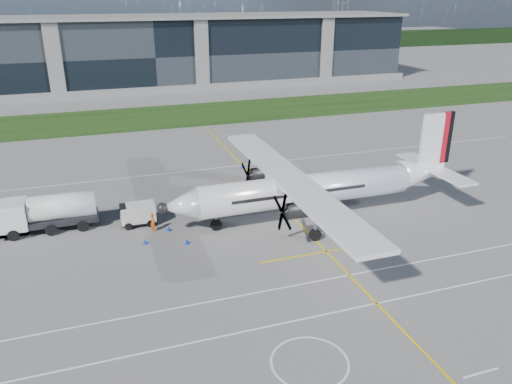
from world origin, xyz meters
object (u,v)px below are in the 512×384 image
at_px(baggage_tug, 138,214).
at_px(safety_cone_nose_stbd, 169,228).
at_px(pylon_east, 340,7).
at_px(turboprop_aircraft, 317,171).
at_px(fuel_tanker_truck, 41,214).
at_px(safety_cone_nose_port, 187,241).
at_px(ground_crew_person, 153,221).
at_px(safety_cone_stbdwing, 242,166).
at_px(safety_cone_fwd, 145,241).

xyz_separation_m(baggage_tug, safety_cone_nose_stbd, (2.45, -2.28, -0.77)).
bearing_deg(pylon_east, turboprop_aircraft, -118.18).
bearing_deg(fuel_tanker_truck, safety_cone_nose_port, -29.58).
relative_size(ground_crew_person, safety_cone_nose_port, 4.08).
bearing_deg(safety_cone_stbdwing, pylon_east, 58.25).
bearing_deg(turboprop_aircraft, baggage_tug, 167.91).
relative_size(pylon_east, safety_cone_stbdwing, 60.00).
height_order(safety_cone_fwd, safety_cone_stbdwing, same).
bearing_deg(baggage_tug, turboprop_aircraft, -12.09).
height_order(pylon_east, baggage_tug, pylon_east).
height_order(fuel_tanker_truck, safety_cone_nose_port, fuel_tanker_truck).
bearing_deg(safety_cone_nose_port, fuel_tanker_truck, 150.42).
bearing_deg(safety_cone_nose_port, turboprop_aircraft, 7.77).
height_order(ground_crew_person, safety_cone_nose_stbd, ground_crew_person).
distance_m(fuel_tanker_truck, safety_cone_nose_stbd, 11.63).
distance_m(pylon_east, fuel_tanker_truck, 178.65).
height_order(safety_cone_nose_port, safety_cone_stbdwing, same).
xyz_separation_m(pylon_east, safety_cone_fwd, (-96.36, -149.60, -14.75)).
distance_m(pylon_east, safety_cone_nose_stbd, 175.71).
xyz_separation_m(pylon_east, turboprop_aircraft, (-79.82, -149.00, -10.33)).
distance_m(ground_crew_person, safety_cone_stbdwing, 19.29).
distance_m(ground_crew_person, safety_cone_nose_port, 4.28).
bearing_deg(safety_cone_nose_stbd, fuel_tanker_truck, 161.10).
distance_m(turboprop_aircraft, fuel_tanker_truck, 25.78).
xyz_separation_m(baggage_tug, safety_cone_stbdwing, (14.10, 12.33, -0.77)).
bearing_deg(safety_cone_stbdwing, safety_cone_fwd, -130.33).
bearing_deg(safety_cone_fwd, turboprop_aircraft, 2.07).
relative_size(baggage_tug, ground_crew_person, 1.66).
bearing_deg(safety_cone_stbdwing, ground_crew_person, -132.35).
height_order(baggage_tug, safety_cone_fwd, baggage_tug).
xyz_separation_m(turboprop_aircraft, safety_cone_stbdwing, (-2.54, 15.90, -4.42)).
height_order(pylon_east, safety_cone_stbdwing, pylon_east).
bearing_deg(ground_crew_person, turboprop_aircraft, -108.78).
distance_m(fuel_tanker_truck, safety_cone_stbdwing, 25.09).
bearing_deg(ground_crew_person, safety_cone_nose_stbd, -118.15).
xyz_separation_m(pylon_east, baggage_tug, (-96.46, -145.43, -13.98)).
distance_m(fuel_tanker_truck, ground_crew_person, 10.18).
distance_m(turboprop_aircraft, safety_cone_stbdwing, 16.70).
relative_size(fuel_tanker_truck, safety_cone_nose_stbd, 17.95).
xyz_separation_m(pylon_east, fuel_tanker_truck, (-104.93, -143.97, -13.32)).
xyz_separation_m(turboprop_aircraft, safety_cone_nose_port, (-13.10, -1.79, -4.42)).
distance_m(pylon_east, ground_crew_person, 176.05).
xyz_separation_m(pylon_east, ground_crew_person, (-95.34, -147.34, -13.98)).
bearing_deg(safety_cone_stbdwing, fuel_tanker_truck, -154.28).
xyz_separation_m(turboprop_aircraft, safety_cone_fwd, (-16.54, -0.60, -4.42)).
height_order(turboprop_aircraft, ground_crew_person, turboprop_aircraft).
distance_m(baggage_tug, safety_cone_fwd, 4.23).
distance_m(safety_cone_fwd, safety_cone_stbdwing, 21.64).
xyz_separation_m(safety_cone_nose_stbd, safety_cone_stbdwing, (11.65, 14.61, 0.00)).
bearing_deg(pylon_east, safety_cone_stbdwing, -121.75).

